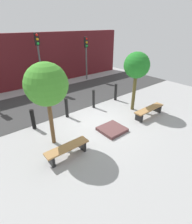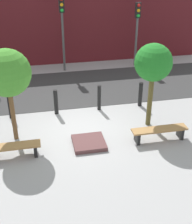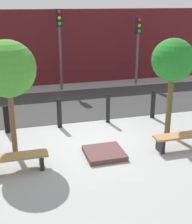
# 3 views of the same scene
# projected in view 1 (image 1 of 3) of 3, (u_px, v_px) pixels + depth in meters

# --- Properties ---
(ground_plane) EXTENTS (18.00, 18.00, 0.00)m
(ground_plane) POSITION_uv_depth(u_px,v_px,m) (98.00, 122.00, 8.58)
(ground_plane) COLOR #999999
(road_strip) EXTENTS (18.00, 4.25, 0.01)m
(road_strip) POSITION_uv_depth(u_px,v_px,m) (60.00, 99.00, 11.21)
(road_strip) COLOR #323232
(road_strip) RESTS_ON ground
(building_facade) EXTENTS (16.20, 0.50, 3.76)m
(building_facade) POSITION_uv_depth(u_px,v_px,m) (33.00, 60.00, 12.93)
(building_facade) COLOR #511419
(building_facade) RESTS_ON ground
(bench_left) EXTENTS (1.65, 0.41, 0.44)m
(bench_left) POSITION_uv_depth(u_px,v_px,m) (67.00, 149.00, 6.25)
(bench_left) COLOR black
(bench_left) RESTS_ON ground
(bench_right) EXTENTS (1.94, 0.41, 0.46)m
(bench_right) POSITION_uv_depth(u_px,v_px,m) (149.00, 110.00, 8.98)
(bench_right) COLOR black
(bench_right) RESTS_ON ground
(planter_bed) EXTENTS (1.08, 1.04, 0.14)m
(planter_bed) POSITION_uv_depth(u_px,v_px,m) (112.00, 129.00, 7.87)
(planter_bed) COLOR brown
(planter_bed) RESTS_ON ground
(tree_behind_left_bench) EXTENTS (1.54, 1.54, 3.23)m
(tree_behind_left_bench) POSITION_uv_depth(u_px,v_px,m) (46.00, 85.00, 6.03)
(tree_behind_left_bench) COLOR brown
(tree_behind_left_bench) RESTS_ON ground
(tree_behind_right_bench) EXTENTS (1.32, 1.32, 3.11)m
(tree_behind_right_bench) POSITION_uv_depth(u_px,v_px,m) (137.00, 66.00, 8.78)
(tree_behind_right_bench) COLOR brown
(tree_behind_right_bench) RESTS_ON ground
(bollard_far_left) EXTENTS (0.18, 0.18, 0.94)m
(bollard_far_left) POSITION_uv_depth(u_px,v_px,m) (33.00, 119.00, 7.88)
(bollard_far_left) COLOR black
(bollard_far_left) RESTS_ON ground
(bollard_left) EXTENTS (0.16, 0.16, 1.03)m
(bollard_left) POSITION_uv_depth(u_px,v_px,m) (67.00, 108.00, 8.84)
(bollard_left) COLOR black
(bollard_left) RESTS_ON ground
(bollard_center) EXTENTS (0.14, 0.14, 1.06)m
(bollard_center) POSITION_uv_depth(u_px,v_px,m) (94.00, 99.00, 9.83)
(bollard_center) COLOR black
(bollard_center) RESTS_ON ground
(bollard_right) EXTENTS (0.17, 0.17, 1.05)m
(bollard_right) POSITION_uv_depth(u_px,v_px,m) (116.00, 92.00, 10.82)
(bollard_right) COLOR black
(bollard_right) RESTS_ON ground
(traffic_light_mid_west) EXTENTS (0.28, 0.27, 3.80)m
(traffic_light_mid_west) POSITION_uv_depth(u_px,v_px,m) (39.00, 52.00, 11.67)
(traffic_light_mid_west) COLOR #474747
(traffic_light_mid_west) RESTS_ON ground
(traffic_light_mid_east) EXTENTS (0.28, 0.27, 3.38)m
(traffic_light_mid_east) POSITION_uv_depth(u_px,v_px,m) (86.00, 51.00, 14.02)
(traffic_light_mid_east) COLOR #525252
(traffic_light_mid_east) RESTS_ON ground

